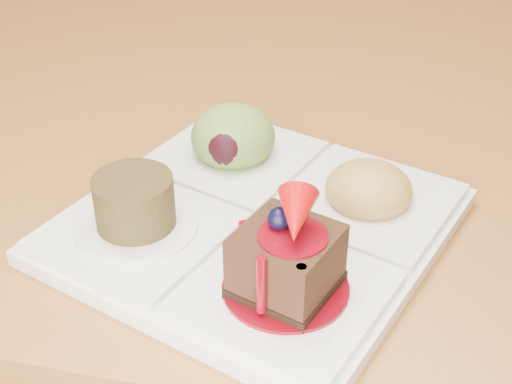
# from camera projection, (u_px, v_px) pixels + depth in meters

# --- Properties ---
(ground) EXTENTS (6.00, 6.00, 0.00)m
(ground) POSITION_uv_depth(u_px,v_px,m) (286.00, 298.00, 1.55)
(ground) COLOR #542D18
(sampler_plate) EXTENTS (0.31, 0.31, 0.09)m
(sampler_plate) POSITION_uv_depth(u_px,v_px,m) (257.00, 208.00, 0.50)
(sampler_plate) COLOR silver
(sampler_plate) RESTS_ON dining_table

